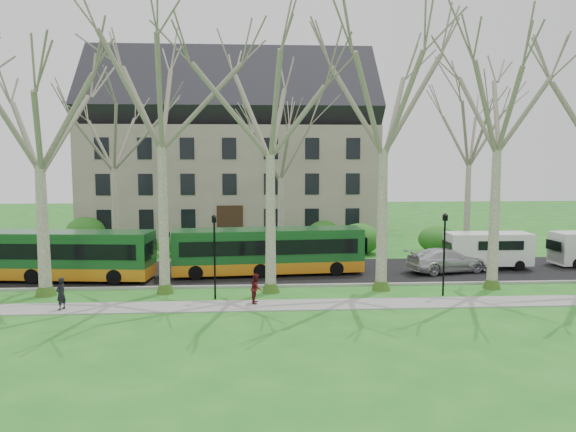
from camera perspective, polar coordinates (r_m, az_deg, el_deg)
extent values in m
plane|color=#257621|center=(30.69, 4.08, -7.79)|extent=(120.00, 120.00, 0.00)
cube|color=gray|center=(28.28, 4.76, -8.93)|extent=(70.00, 2.00, 0.06)
cube|color=black|center=(36.00, 2.92, -5.65)|extent=(80.00, 8.00, 0.06)
cube|color=#A5A39E|center=(32.12, 3.72, -7.03)|extent=(80.00, 0.25, 0.14)
cube|color=gray|center=(53.61, -5.69, 3.55)|extent=(26.00, 12.00, 10.00)
cylinder|color=black|center=(29.09, -7.46, -4.56)|extent=(0.10, 0.10, 4.00)
cube|color=black|center=(28.77, -7.52, -0.35)|extent=(0.22, 0.22, 0.30)
cylinder|color=black|center=(30.69, 15.56, -4.18)|extent=(0.10, 0.10, 4.00)
cube|color=black|center=(30.39, 15.68, -0.18)|extent=(0.22, 0.22, 0.30)
ellipsoid|color=#1D611B|center=(43.69, -19.47, -2.62)|extent=(2.60, 2.60, 2.00)
ellipsoid|color=#1D611B|center=(42.43, -11.65, -2.64)|extent=(2.60, 2.60, 2.00)
ellipsoid|color=#1D611B|center=(42.76, 7.28, -2.50)|extent=(2.60, 2.60, 2.00)
ellipsoid|color=#1D611B|center=(44.28, 14.94, -2.36)|extent=(2.60, 2.60, 2.00)
ellipsoid|color=#1D611B|center=(49.95, -19.80, -1.58)|extent=(2.60, 2.60, 2.00)
ellipsoid|color=#1D611B|center=(48.32, 3.62, -1.47)|extent=(2.60, 2.60, 2.00)
imported|color=silver|center=(36.95, 15.81, -4.34)|extent=(5.53, 3.28, 1.50)
imported|color=black|center=(29.08, -22.07, -7.31)|extent=(0.55, 0.66, 1.55)
imported|color=#4F1213|center=(28.22, -3.24, -7.34)|extent=(0.62, 0.77, 1.48)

